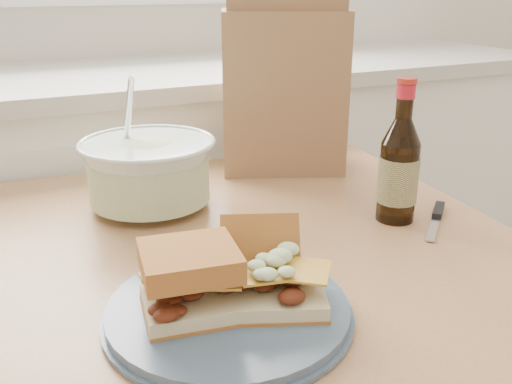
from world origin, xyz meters
name	(u,v)px	position (x,y,z in m)	size (l,w,h in m)	color
cabinet_run	(158,224)	(0.00, 1.70, 0.47)	(2.50, 0.64, 0.94)	white
dining_table	(236,312)	(-0.10, 0.88, 0.66)	(1.01, 1.01, 0.77)	tan
plate	(228,311)	(-0.19, 0.71, 0.78)	(0.30, 0.30, 0.02)	#465A72
sandwich_left	(190,280)	(-0.23, 0.71, 0.84)	(0.13, 0.12, 0.08)	beige
sandwich_right	(273,273)	(-0.13, 0.70, 0.82)	(0.14, 0.18, 0.09)	beige
coleslaw_bowl	(149,175)	(-0.17, 1.11, 0.84)	(0.24, 0.24, 0.24)	silver
beer_bottle	(399,169)	(0.20, 0.87, 0.87)	(0.07, 0.07, 0.25)	black
knife	(437,215)	(0.27, 0.84, 0.78)	(0.13, 0.12, 0.01)	silver
paper_bag	(283,92)	(0.16, 1.22, 0.94)	(0.26, 0.17, 0.34)	#9B734B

